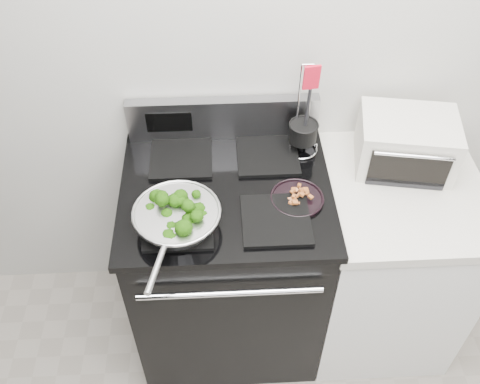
{
  "coord_description": "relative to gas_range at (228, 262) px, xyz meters",
  "views": [
    {
      "loc": [
        -0.32,
        0.02,
        2.37
      ],
      "look_at": [
        -0.25,
        1.36,
        0.98
      ],
      "focal_mm": 40.0,
      "sensor_mm": 36.0,
      "label": 1
    }
  ],
  "objects": [
    {
      "name": "broccoli_pile",
      "position": [
        -0.17,
        -0.18,
        0.53
      ],
      "size": [
        0.24,
        0.24,
        0.08
      ],
      "primitive_type": null,
      "color": "black",
      "rests_on": "skillet"
    },
    {
      "name": "bacon_plate",
      "position": [
        0.26,
        -0.07,
        0.48
      ],
      "size": [
        0.2,
        0.2,
        0.04
      ],
      "rotation": [
        0.0,
        0.0,
        -0.37
      ],
      "color": "black",
      "rests_on": "gas_range"
    },
    {
      "name": "gas_range",
      "position": [
        0.0,
        0.0,
        0.0
      ],
      "size": [
        0.79,
        0.69,
        1.13
      ],
      "color": "black",
      "rests_on": "floor"
    },
    {
      "name": "toaster_oven",
      "position": [
        0.7,
        0.13,
        0.54
      ],
      "size": [
        0.4,
        0.33,
        0.21
      ],
      "rotation": [
        0.0,
        0.0,
        -0.18
      ],
      "color": "silver",
      "rests_on": "counter"
    },
    {
      "name": "back_wall",
      "position": [
        0.3,
        0.34,
        0.86
      ],
      "size": [
        4.0,
        0.02,
        2.7
      ],
      "primitive_type": "cube",
      "color": "beige",
      "rests_on": "ground"
    },
    {
      "name": "counter",
      "position": [
        0.68,
        -0.0,
        -0.03
      ],
      "size": [
        0.62,
        0.68,
        0.92
      ],
      "color": "white",
      "rests_on": "floor"
    },
    {
      "name": "utensil_holder",
      "position": [
        0.31,
        0.2,
        0.53
      ],
      "size": [
        0.13,
        0.13,
        0.4
      ],
      "rotation": [
        0.0,
        0.0,
        0.12
      ],
      "color": "silver",
      "rests_on": "gas_range"
    },
    {
      "name": "skillet",
      "position": [
        -0.17,
        -0.18,
        0.51
      ],
      "size": [
        0.31,
        0.48,
        0.07
      ],
      "rotation": [
        0.0,
        0.0,
        -0.24
      ],
      "color": "silver",
      "rests_on": "gas_range"
    }
  ]
}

